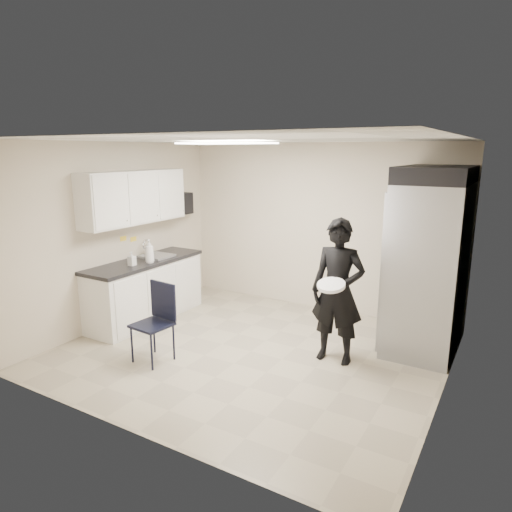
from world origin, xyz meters
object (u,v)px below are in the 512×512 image
Objects in this scene: lower_counter at (146,291)px; folding_chair at (152,325)px; commercial_fridge at (429,268)px; man_tuxedo at (338,292)px.

folding_chair is at bearing -43.59° from lower_counter.
lower_counter is 3.98m from commercial_fridge.
lower_counter is 1.10× the size of man_tuxedo.
folding_chair is 2.23m from man_tuxedo.
lower_counter is at bearing 141.97° from folding_chair.
folding_chair is (-2.71, -2.09, -0.59)m from commercial_fridge.
commercial_fridge is 1.22× the size of man_tuxedo.
man_tuxedo is at bearing -131.11° from commercial_fridge.
lower_counter is at bearing -164.12° from commercial_fridge.
folding_chair is 0.53× the size of man_tuxedo.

